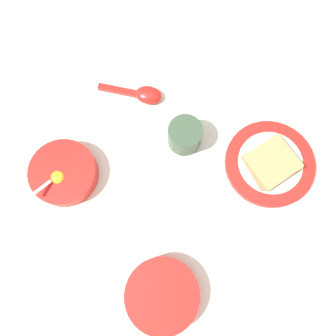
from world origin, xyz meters
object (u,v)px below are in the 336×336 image
at_px(toast_plate, 269,163).
at_px(congee_bowl, 162,295).
at_px(drinking_cup, 185,135).
at_px(toast_sandwich, 272,163).
at_px(soup_spoon, 143,94).
at_px(egg_bowl, 64,173).

xyz_separation_m(toast_plate, congee_bowl, (-0.38, -0.05, 0.01)).
relative_size(toast_plate, drinking_cup, 2.66).
relative_size(toast_sandwich, soup_spoon, 0.82).
bearing_deg(toast_sandwich, drinking_cup, 120.60).
bearing_deg(congee_bowl, egg_bowl, 89.58).
height_order(egg_bowl, toast_plate, egg_bowl).
relative_size(egg_bowl, toast_sandwich, 1.28).
xyz_separation_m(soup_spoon, drinking_cup, (-0.00, -0.16, 0.02)).
xyz_separation_m(toast_sandwich, drinking_cup, (-0.11, 0.18, 0.01)).
distance_m(toast_sandwich, congee_bowl, 0.38).
distance_m(egg_bowl, toast_sandwich, 0.48).
relative_size(toast_sandwich, drinking_cup, 1.55).
relative_size(egg_bowl, congee_bowl, 1.01).
xyz_separation_m(toast_plate, soup_spoon, (-0.11, 0.33, 0.00)).
height_order(egg_bowl, drinking_cup, same).
xyz_separation_m(toast_plate, drinking_cup, (-0.11, 0.18, 0.03)).
relative_size(egg_bowl, soup_spoon, 1.05).
bearing_deg(egg_bowl, soup_spoon, 7.82).
bearing_deg(congee_bowl, toast_sandwich, 7.47).
xyz_separation_m(egg_bowl, congee_bowl, (-0.00, -0.35, 0.00)).
bearing_deg(toast_sandwich, toast_plate, 23.25).
bearing_deg(egg_bowl, toast_plate, -38.13).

